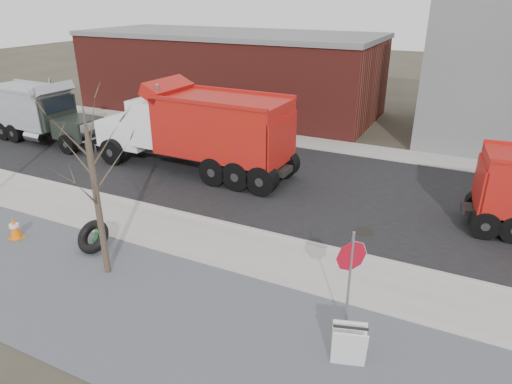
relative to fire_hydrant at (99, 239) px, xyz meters
The scene contains 15 objects.
ground 4.70m from the fire_hydrant, 20.73° to the left, with size 120.00×120.00×0.00m, color #383328.
gravel_verge 4.77m from the fire_hydrant, 22.79° to the right, with size 60.00×5.00×0.03m, color slate.
sidewalk 4.79m from the fire_hydrant, 23.53° to the left, with size 60.00×2.50×0.06m, color #9E9B93.
curb 5.44m from the fire_hydrant, 36.21° to the left, with size 60.00×0.15×0.11m, color #9E9B93.
road 9.09m from the fire_hydrant, 61.16° to the left, with size 60.00×9.40×0.02m, color black.
far_sidewalk 14.35m from the fire_hydrant, 72.21° to the left, with size 60.00×2.00×0.06m, color #9E9B93.
building_brick 19.62m from the fire_hydrant, 106.76° to the left, with size 20.20×8.20×5.30m.
bare_tree 3.31m from the fire_hydrant, 38.53° to the right, with size 3.20×3.20×5.20m.
fire_hydrant is the anchor object (origin of this frame).
truck_tire 0.23m from the fire_hydrant, 115.69° to the right, with size 1.20×1.08×1.03m.
stop_sign 8.39m from the fire_hydrant, ahead, with size 0.56×0.57×2.82m.
sandwich_board 8.69m from the fire_hydrant, ahead, with size 0.85×0.67×1.04m.
traffic_cone_far 3.11m from the fire_hydrant, 166.09° to the right, with size 0.41×0.41×0.78m.
dump_truck_red_b 7.64m from the fire_hydrant, 97.14° to the left, with size 9.72×2.98×4.04m.
dump_truck_grey 13.72m from the fire_hydrant, 146.34° to the left, with size 7.30×2.52×3.29m.
Camera 1 is at (5.78, -10.93, 7.58)m, focal length 32.00 mm.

